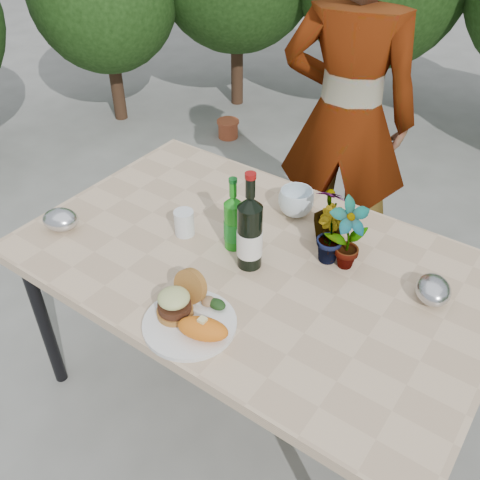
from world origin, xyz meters
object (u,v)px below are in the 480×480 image
Objects in this scene: patio_table at (253,271)px; dinner_plate at (190,324)px; person at (347,119)px; wine_bottle at (250,233)px.

dinner_plate is at bearing -86.72° from patio_table.
patio_table is at bearing 93.28° from dinner_plate.
dinner_plate is at bearing 79.93° from person.
dinner_plate is 0.79× the size of wine_bottle.
wine_bottle is (-0.02, 0.33, 0.12)m from dinner_plate.
patio_table is at bearing 79.27° from wine_bottle.
wine_bottle is at bearing 81.37° from person.
person is (-0.16, 1.33, 0.10)m from dinner_plate.
patio_table is 0.94× the size of person.
dinner_plate is at bearing -107.27° from wine_bottle.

